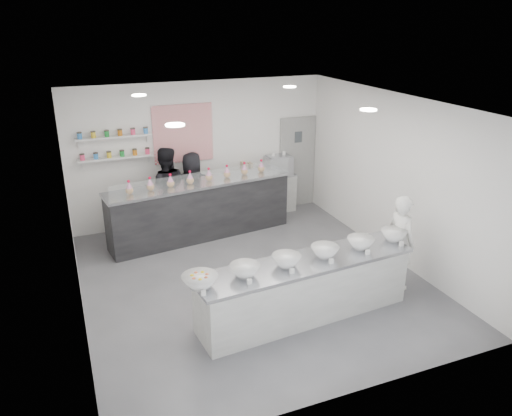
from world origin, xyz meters
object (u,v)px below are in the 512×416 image
(espresso_machine, at_px, (279,166))
(staff_left, at_px, (166,190))
(back_bar, at_px, (201,210))
(espresso_ledge, at_px, (270,194))
(woman_prep, at_px, (401,242))
(prep_counter, at_px, (305,289))
(staff_right, at_px, (193,191))

(espresso_machine, height_order, staff_left, staff_left)
(back_bar, distance_m, espresso_machine, 2.21)
(back_bar, bearing_deg, espresso_ledge, 13.77)
(espresso_machine, bearing_deg, woman_prep, -83.35)
(prep_counter, distance_m, espresso_ledge, 4.27)
(espresso_ledge, xyz_separation_m, woman_prep, (0.64, -3.84, 0.36))
(espresso_ledge, bearing_deg, woman_prep, -80.55)
(woman_prep, bearing_deg, staff_right, 32.45)
(espresso_machine, distance_m, staff_left, 2.61)
(espresso_machine, distance_m, staff_right, 2.06)
(espresso_machine, distance_m, woman_prep, 3.88)
(espresso_ledge, bearing_deg, staff_right, -174.43)
(woman_prep, bearing_deg, espresso_ledge, 7.73)
(espresso_machine, xyz_separation_m, staff_right, (-2.04, -0.18, -0.27))
(prep_counter, bearing_deg, back_bar, 95.77)
(prep_counter, bearing_deg, staff_right, 94.44)
(back_bar, bearing_deg, staff_left, 128.34)
(prep_counter, height_order, espresso_ledge, prep_counter)
(woman_prep, bearing_deg, back_bar, 36.79)
(prep_counter, height_order, back_bar, back_bar)
(staff_left, xyz_separation_m, staff_right, (0.56, 0.00, -0.08))
(staff_left, bearing_deg, espresso_machine, -165.18)
(prep_counter, bearing_deg, staff_left, 102.24)
(espresso_ledge, height_order, woman_prep, woman_prep)
(espresso_ledge, distance_m, staff_left, 2.46)
(woman_prep, relative_size, staff_left, 0.89)
(prep_counter, distance_m, staff_right, 3.97)
(prep_counter, bearing_deg, espresso_ledge, 68.72)
(back_bar, bearing_deg, staff_right, 82.91)
(espresso_machine, xyz_separation_m, staff_left, (-2.60, -0.18, -0.19))
(espresso_ledge, relative_size, espresso_machine, 2.07)
(staff_left, bearing_deg, prep_counter, 117.72)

